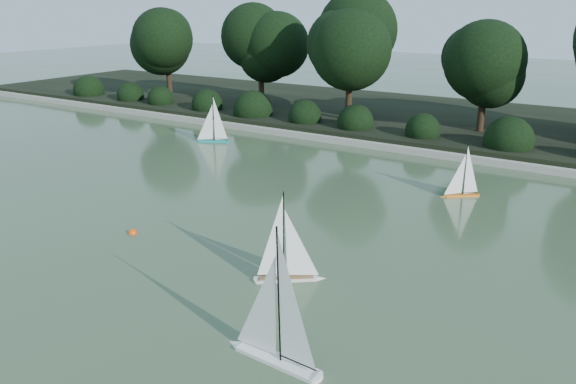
{
  "coord_description": "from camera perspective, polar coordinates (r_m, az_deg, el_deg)",
  "views": [
    {
      "loc": [
        4.89,
        -5.08,
        3.82
      ],
      "look_at": [
        -0.07,
        2.72,
        0.7
      ],
      "focal_mm": 35.0,
      "sensor_mm": 36.0,
      "label": 1
    }
  ],
  "objects": [
    {
      "name": "sailboat_white_b",
      "position": [
        8.15,
        0.4,
        -7.51
      ],
      "size": [
        0.93,
        0.76,
        1.46
      ],
      "color": "silver",
      "rests_on": "ground"
    },
    {
      "name": "ground",
      "position": [
        8.02,
        -10.21,
        -10.13
      ],
      "size": [
        80.0,
        80.0,
        0.0
      ],
      "primitive_type": "plane",
      "color": "#30472A",
      "rests_on": "ground"
    },
    {
      "name": "shrub_hedge",
      "position": [
        16.11,
        14.13,
        6.0
      ],
      "size": [
        29.1,
        1.1,
        1.1
      ],
      "color": "black",
      "rests_on": "ground"
    },
    {
      "name": "tree_line",
      "position": [
        16.96,
        20.51,
        13.51
      ],
      "size": [
        26.31,
        3.93,
        4.39
      ],
      "color": "black",
      "rests_on": "ground"
    },
    {
      "name": "sailboat_orange",
      "position": [
        12.16,
        17.0,
        0.41
      ],
      "size": [
        0.74,
        0.64,
        1.19
      ],
      "color": "orange",
      "rests_on": "ground"
    },
    {
      "name": "sailboat_white_a",
      "position": [
        6.46,
        -1.87,
        -14.59
      ],
      "size": [
        1.3,
        0.28,
        1.78
      ],
      "color": "white",
      "rests_on": "ground"
    },
    {
      "name": "race_buoy",
      "position": [
        10.2,
        -15.52,
        -4.06
      ],
      "size": [
        0.16,
        0.16,
        0.16
      ],
      "primitive_type": "sphere",
      "color": "#DD460B",
      "rests_on": "ground"
    },
    {
      "name": "far_bank",
      "position": [
        19.09,
        17.11,
        6.72
      ],
      "size": [
        40.0,
        8.0,
        0.3
      ],
      "primitive_type": "cube",
      "color": "black",
      "rests_on": "ground"
    },
    {
      "name": "sailboat_teal",
      "position": [
        16.44,
        -7.91,
        5.84
      ],
      "size": [
        0.99,
        0.64,
        1.45
      ],
      "color": "teal",
      "rests_on": "ground"
    },
    {
      "name": "pond_coping",
      "position": [
        15.36,
        12.94,
        4.11
      ],
      "size": [
        40.0,
        0.35,
        0.18
      ],
      "primitive_type": "cube",
      "color": "gray",
      "rests_on": "ground"
    }
  ]
}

